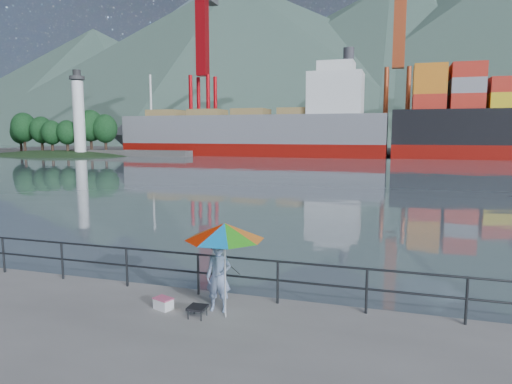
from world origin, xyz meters
TOP-DOWN VIEW (x-y plane):
  - harbor_water at (0.00, 130.00)m, footprint 500.00×280.00m
  - far_dock at (10.00, 93.00)m, footprint 200.00×40.00m
  - guardrail at (0.00, 1.70)m, footprint 22.00×0.06m
  - mountains at (38.82, 207.75)m, footprint 600.00×332.80m
  - lighthouse_islet at (-54.97, 61.99)m, footprint 48.00×26.40m
  - fisherman at (1.86, 0.89)m, footprint 0.61×0.44m
  - beach_umbrella at (2.13, 0.59)m, footprint 2.15×2.15m
  - folding_stool at (1.57, 0.39)m, footprint 0.38×0.38m
  - cooler_bag at (0.64, 0.60)m, footprint 0.47×0.39m
  - fishing_rod at (1.57, 1.86)m, footprint 0.23×1.91m
  - bulk_carrier at (-18.31, 71.38)m, footprint 48.01×8.31m

SIDE VIEW (x-z plane):
  - harbor_water at x=0.00m, z-range 0.00..0.00m
  - far_dock at x=10.00m, z-range -0.20..0.20m
  - fishing_rod at x=1.57m, z-range -0.68..0.68m
  - cooler_bag at x=0.64m, z-range 0.00..0.23m
  - folding_stool at x=1.57m, z-range 0.01..0.26m
  - lighthouse_islet at x=-54.97m, z-range -9.34..9.86m
  - guardrail at x=0.00m, z-range 0.01..1.03m
  - fisherman at x=1.86m, z-range 0.00..1.55m
  - beach_umbrella at x=2.13m, z-range 0.85..2.91m
  - bulk_carrier at x=-18.31m, z-range -3.07..11.43m
  - mountains at x=38.82m, z-range -4.45..75.55m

